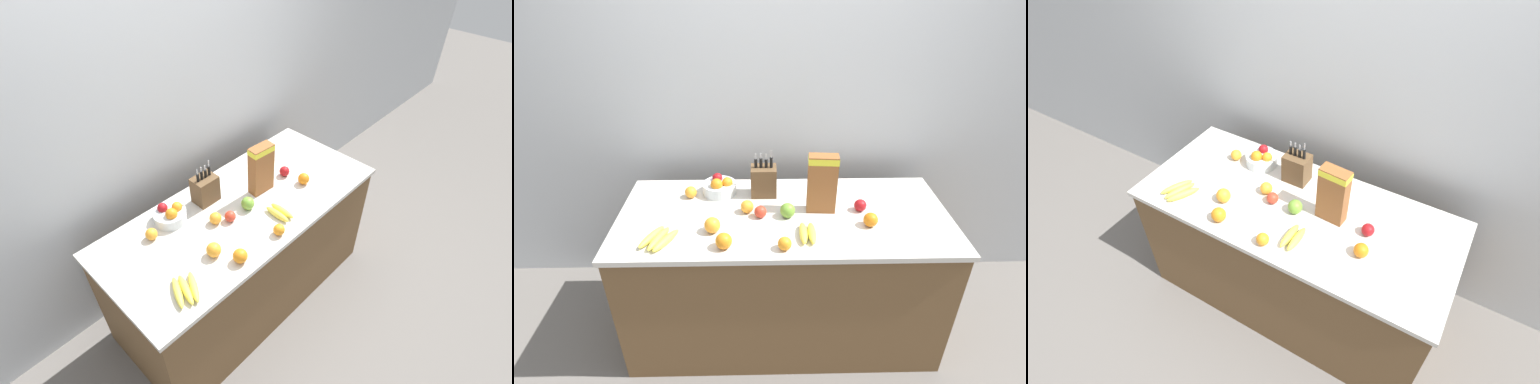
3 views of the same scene
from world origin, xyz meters
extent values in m
plane|color=slate|center=(0.00, 0.00, 0.00)|extent=(14.00, 14.00, 0.00)
cube|color=silver|center=(0.00, 0.62, 1.30)|extent=(9.00, 0.06, 2.60)
cube|color=brown|center=(0.00, 0.00, 0.43)|extent=(1.82, 0.77, 0.85)
cube|color=beige|center=(0.00, 0.00, 0.87)|extent=(1.85, 0.80, 0.03)
cube|color=brown|center=(-0.11, 0.21, 0.97)|extent=(0.15, 0.12, 0.18)
cylinder|color=black|center=(-0.16, 0.21, 1.09)|extent=(0.02, 0.02, 0.05)
cube|color=silver|center=(-0.16, 0.21, 1.13)|extent=(0.01, 0.00, 0.03)
cylinder|color=black|center=(-0.13, 0.21, 1.09)|extent=(0.02, 0.02, 0.06)
cube|color=silver|center=(-0.13, 0.21, 1.14)|extent=(0.01, 0.00, 0.03)
cylinder|color=black|center=(-0.10, 0.21, 1.09)|extent=(0.02, 0.02, 0.05)
cube|color=silver|center=(-0.10, 0.21, 1.13)|extent=(0.01, 0.00, 0.03)
cylinder|color=black|center=(-0.07, 0.21, 1.09)|extent=(0.02, 0.02, 0.06)
cube|color=silver|center=(-0.07, 0.21, 1.15)|extent=(0.01, 0.00, 0.04)
cube|color=brown|center=(0.21, 0.03, 1.05)|extent=(0.17, 0.09, 0.34)
cube|color=yellow|center=(0.21, 0.03, 1.20)|extent=(0.17, 0.09, 0.04)
cylinder|color=silver|center=(-0.38, 0.23, 0.92)|extent=(0.20, 0.20, 0.07)
sphere|color=orange|center=(-0.33, 0.22, 0.96)|extent=(0.06, 0.06, 0.06)
sphere|color=#A31419|center=(-0.39, 0.28, 0.96)|extent=(0.06, 0.06, 0.06)
sphere|color=orange|center=(-0.39, 0.19, 0.96)|extent=(0.07, 0.07, 0.07)
ellipsoid|color=yellow|center=(-0.60, -0.26, 0.90)|extent=(0.13, 0.20, 0.04)
ellipsoid|color=yellow|center=(-0.64, -0.25, 0.90)|extent=(0.10, 0.20, 0.04)
ellipsoid|color=yellow|center=(-0.68, -0.23, 0.90)|extent=(0.12, 0.20, 0.04)
ellipsoid|color=yellow|center=(0.13, -0.22, 0.90)|extent=(0.04, 0.18, 0.04)
ellipsoid|color=yellow|center=(0.09, -0.22, 0.90)|extent=(0.05, 0.18, 0.04)
sphere|color=red|center=(-0.13, -0.03, 0.91)|extent=(0.07, 0.07, 0.07)
sphere|color=#6B9E33|center=(0.02, -0.03, 0.92)|extent=(0.08, 0.08, 0.08)
sphere|color=#A31419|center=(0.43, 0.02, 0.92)|extent=(0.07, 0.07, 0.07)
sphere|color=orange|center=(-0.01, -0.32, 0.92)|extent=(0.07, 0.07, 0.07)
sphere|color=orange|center=(-0.21, 0.02, 0.92)|extent=(0.07, 0.07, 0.07)
sphere|color=orange|center=(0.45, -0.13, 0.92)|extent=(0.08, 0.08, 0.08)
sphere|color=orange|center=(-0.55, 0.19, 0.92)|extent=(0.07, 0.07, 0.07)
sphere|color=orange|center=(-0.38, -0.17, 0.92)|extent=(0.08, 0.08, 0.08)
sphere|color=orange|center=(-0.31, -0.30, 0.92)|extent=(0.08, 0.08, 0.08)
camera|label=1|loc=(-1.27, -1.34, 2.58)|focal=28.00mm
camera|label=2|loc=(-0.12, -1.87, 2.12)|focal=28.00mm
camera|label=3|loc=(0.76, -1.41, 2.50)|focal=28.00mm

